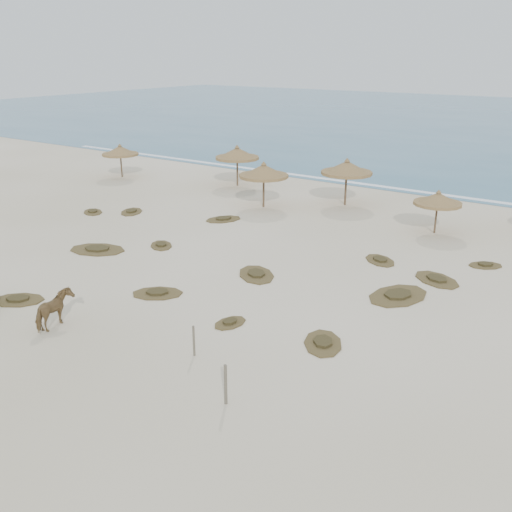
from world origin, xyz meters
name	(u,v)px	position (x,y,z in m)	size (l,w,h in m)	color
ground	(139,305)	(0.00, 0.00, 0.00)	(160.00, 160.00, 0.00)	beige
foam_line	(386,187)	(0.00, 26.00, 0.00)	(70.00, 0.60, 0.01)	white
palapa_0	(120,151)	(-19.47, 17.19, 2.13)	(3.45, 3.45, 2.75)	brown
palapa_1	(237,154)	(-9.74, 20.06, 2.44)	(4.06, 4.06, 3.15)	brown
palapa_2	(264,172)	(-4.53, 15.92, 2.38)	(3.73, 3.73, 3.06)	brown
palapa_3	(347,168)	(-0.30, 19.51, 2.48)	(4.16, 4.16, 3.20)	brown
palapa_4	(438,199)	(6.77, 16.68, 1.97)	(3.20, 3.20, 2.54)	brown
horse	(54,310)	(-1.18, -3.17, 0.70)	(0.75, 1.66, 1.40)	brown
fence_post_near	(226,384)	(7.13, -3.47, 0.65)	(0.10, 0.10, 1.30)	#685F4E
fence_post_far	(194,341)	(4.52, -1.84, 0.56)	(0.08, 0.08, 1.12)	#685F4E
scrub_1	(97,249)	(-6.80, 3.66, 0.05)	(3.50, 2.87, 0.16)	brown
scrub_2	(161,245)	(-4.50, 6.04, 0.05)	(2.06, 1.98, 0.16)	brown
scrub_3	(256,274)	(2.07, 5.47, 0.05)	(2.87, 2.81, 0.16)	brown
scrub_4	(323,343)	(7.77, 1.38, 0.05)	(2.21, 2.49, 0.16)	brown
scrub_5	(437,279)	(9.19, 9.61, 0.05)	(2.82, 2.54, 0.16)	brown
scrub_6	(131,212)	(-10.79, 9.91, 0.05)	(2.19, 2.41, 0.16)	brown
scrub_7	(380,260)	(6.06, 10.52, 0.05)	(2.28, 2.18, 0.16)	brown
scrub_8	(93,212)	(-12.80, 8.45, 0.05)	(2.10, 1.91, 0.16)	brown
scrub_9	(157,293)	(-0.20, 1.27, 0.05)	(2.62, 2.42, 0.16)	brown
scrub_10	(485,265)	(10.55, 12.78, 0.05)	(1.93, 1.84, 0.16)	brown
scrub_11	(18,300)	(-4.52, -2.54, 0.05)	(2.60, 2.37, 0.16)	brown
scrub_12	(230,323)	(4.07, 0.78, 0.05)	(1.16, 1.56, 0.16)	brown
scrub_13	(223,219)	(-4.83, 11.91, 0.05)	(2.38, 2.69, 0.16)	brown
scrub_14	(398,295)	(8.41, 6.90, 0.05)	(2.79, 3.48, 0.16)	brown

